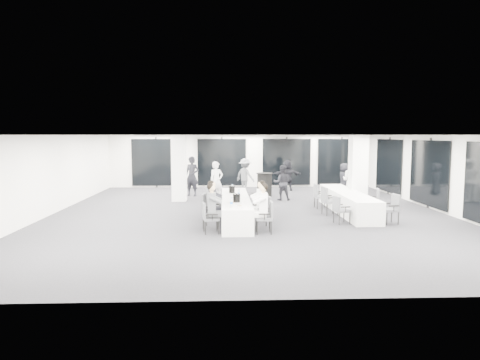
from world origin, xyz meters
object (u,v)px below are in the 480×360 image
object	(u,v)px
banquet_table_side	(347,202)
chair_main_left_second	(209,208)
chair_main_right_fourth	(259,201)
standing_guest_a	(216,178)
chair_main_left_fourth	(211,200)
chair_side_right_mid	(374,200)
cocktail_table	(264,185)
chair_main_left_near	(208,216)
chair_main_right_near	(267,215)
ice_bucket_far	(232,190)
banquet_table_main	(235,208)
chair_main_right_far	(257,196)
chair_side_right_far	(362,195)
chair_main_left_far	(212,196)
standing_guest_b	(282,180)
standing_guest_f	(287,173)
standing_guest_e	(344,177)
ice_bucket_near	(237,198)
chair_main_right_mid	(261,205)
chair_main_right_second	(264,210)
chair_side_left_near	(340,208)
chair_main_left_mid	(210,205)
standing_guest_h	(352,178)
chair_side_left_far	(319,195)
chair_side_right_near	(392,207)
standing_guest_g	(192,174)
chair_side_left_mid	(328,199)
standing_guest_c	(245,173)

from	to	relation	value
banquet_table_side	chair_main_left_second	world-z (taller)	chair_main_left_second
chair_main_right_fourth	standing_guest_a	bearing A→B (deg)	23.75
chair_main_left_fourth	chair_side_right_mid	world-z (taller)	chair_main_left_fourth
cocktail_table	chair_main_left_near	xyz separation A→B (m)	(-2.31, -7.35, -0.04)
chair_main_right_near	ice_bucket_far	world-z (taller)	ice_bucket_far
banquet_table_main	chair_main_right_far	world-z (taller)	chair_main_right_far
chair_main_left_fourth	chair_side_right_far	world-z (taller)	chair_main_left_fourth
chair_main_left_second	chair_main_left_far	size ratio (longest dim) A/B	1.10
cocktail_table	chair_side_right_mid	bearing A→B (deg)	-53.26
standing_guest_b	standing_guest_f	distance (m)	3.27
ice_bucket_far	banquet_table_side	bearing A→B (deg)	1.33
standing_guest_b	banquet_table_side	bearing A→B (deg)	127.31
standing_guest_e	ice_bucket_near	distance (m)	8.48
chair_main_left_second	chair_main_right_mid	world-z (taller)	chair_main_left_second
chair_main_right_second	standing_guest_f	size ratio (longest dim) A/B	0.54
cocktail_table	chair_side_left_near	world-z (taller)	cocktail_table
chair_main_left_mid	standing_guest_h	size ratio (longest dim) A/B	0.44
chair_side_left_far	chair_side_right_near	bearing A→B (deg)	26.37
standing_guest_e	standing_guest_g	size ratio (longest dim) A/B	0.82
cocktail_table	chair_main_right_fourth	xyz separation A→B (m)	(-0.66, -4.69, -0.05)
banquet_table_main	chair_main_right_fourth	xyz separation A→B (m)	(0.83, 0.67, 0.12)
chair_main_right_fourth	chair_main_right_second	bearing A→B (deg)	-179.26
banquet_table_side	chair_side_left_mid	world-z (taller)	chair_side_left_mid
chair_main_right_second	chair_main_right_mid	world-z (taller)	chair_main_right_second
chair_side_right_near	ice_bucket_near	distance (m)	4.94
chair_side_right_near	cocktail_table	bearing A→B (deg)	20.12
chair_main_right_second	standing_guest_c	xyz separation A→B (m)	(-0.16, 8.11, 0.39)
chair_main_right_near	ice_bucket_far	xyz separation A→B (m)	(-0.93, 3.12, 0.34)
chair_main_left_fourth	standing_guest_g	bearing A→B (deg)	-157.90
standing_guest_c	cocktail_table	bearing A→B (deg)	163.23
chair_main_left_second	chair_side_left_far	size ratio (longest dim) A/B	1.11
chair_main_left_far	chair_side_left_near	size ratio (longest dim) A/B	1.07
chair_main_right_mid	chair_main_right_second	bearing A→B (deg)	-170.47
standing_guest_g	standing_guest_h	distance (m)	7.14
chair_side_left_mid	chair_side_right_mid	world-z (taller)	chair_side_left_mid
chair_main_right_near	chair_main_right_far	distance (m)	3.65
banquet_table_side	chair_main_left_fourth	world-z (taller)	chair_main_left_fourth
chair_main_left_second	chair_main_right_mid	bearing A→B (deg)	129.17
chair_main_left_second	chair_main_left_mid	distance (m)	1.04
chair_side_right_mid	ice_bucket_near	xyz separation A→B (m)	(-4.92, -1.81, 0.35)
banquet_table_side	chair_main_right_second	distance (m)	4.07
chair_side_left_mid	standing_guest_f	xyz separation A→B (m)	(-0.43, 6.67, 0.32)
chair_side_left_far	standing_guest_f	bearing A→B (deg)	-178.19
chair_side_right_mid	standing_guest_b	world-z (taller)	standing_guest_b
chair_main_right_mid	chair_side_right_mid	size ratio (longest dim) A/B	0.99
chair_main_right_near	chair_main_left_mid	bearing A→B (deg)	41.61
chair_main_left_far	standing_guest_g	world-z (taller)	standing_guest_g
chair_main_right_fourth	chair_side_right_near	xyz separation A→B (m)	(4.11, -1.54, 0.04)
chair_main_left_near	standing_guest_b	world-z (taller)	standing_guest_b
chair_side_left_mid	ice_bucket_far	size ratio (longest dim) A/B	4.10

